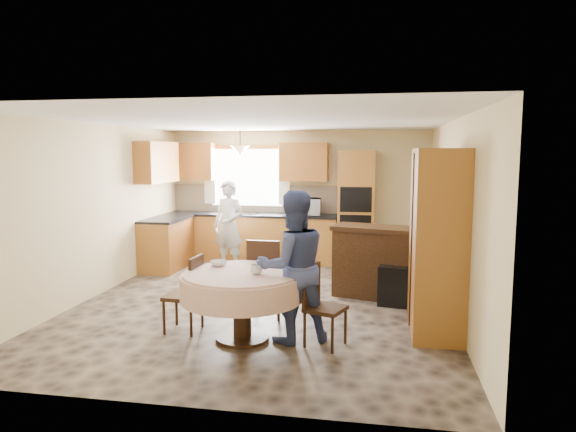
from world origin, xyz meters
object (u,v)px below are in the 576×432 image
Objects in this scene: oven_tower at (356,208)px; sideboard at (380,264)px; chair_left at (189,290)px; person_sink at (229,226)px; dining_table at (242,287)px; person_dining at (293,267)px; chair_back at (265,274)px; cupboard at (437,242)px; chair_right at (319,301)px.

sideboard is at bearing -78.30° from oven_tower.
person_sink is (-0.43, 3.08, 0.31)m from chair_left.
person_dining is at bearing 7.49° from dining_table.
person_dining is (-0.96, -1.91, 0.35)m from sideboard.
chair_left is at bearing 40.49° from chair_back.
cupboard is at bearing 102.73° from chair_left.
cupboard is 1.27× the size of person_dining.
sideboard is 2.08m from chair_right.
person_sink is (-3.26, 2.58, -0.26)m from cupboard.
dining_table is at bearing 79.62° from chair_left.
chair_right is (-0.21, -4.11, -0.57)m from oven_tower.
cupboard is 1.70m from person_dining.
chair_back is 2.72m from person_sink.
oven_tower is 3.49m from chair_back.
sideboard is 2.93m from person_sink.
chair_right is 0.53× the size of person_dining.
dining_table is 1.51× the size of chair_left.
oven_tower is 2.37× the size of chair_left.
oven_tower reaches higher than sideboard.
person_dining is at bearing 122.86° from chair_back.
person_dining is (-0.51, -4.05, -0.22)m from oven_tower.
sideboard reaches higher than chair_right.
person_dining is (1.24, -0.09, 0.34)m from chair_left.
oven_tower is at bearing 38.39° from person_sink.
chair_back is 0.92m from person_dining.
chair_left is (-0.68, 0.16, -0.11)m from dining_table.
chair_back is at bearing 64.86° from chair_right.
chair_back reaches higher than sideboard.
chair_right is (1.55, -0.15, -0.01)m from chair_left.
person_sink is at bearing -63.57° from chair_back.
cupboard reaches higher than person_sink.
chair_back is at bearing -83.69° from person_dining.
oven_tower is 2.10× the size of chair_back.
oven_tower is at bearing 116.53° from sideboard.
person_dining is at bearing 99.14° from chair_right.
cupboard is at bearing -42.55° from chair_right.
cupboard is 1.55m from chair_right.
sideboard is 0.85× the size of person_sink.
person_dining is (-0.30, 0.06, 0.35)m from chair_right.
chair_back is at bearing -125.72° from sideboard.
oven_tower reaches higher than person_sink.
cupboard is at bearing -72.82° from oven_tower.
dining_table is (-1.07, -4.12, -0.46)m from oven_tower.
person_dining reaches higher than chair_left.
cupboard is 2.38× the size of chair_left.
oven_tower reaches higher than dining_table.
person_sink reaches higher than dining_table.
oven_tower is 2.25m from sideboard.
person_sink reaches higher than chair_right.
oven_tower is 1.00× the size of cupboard.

